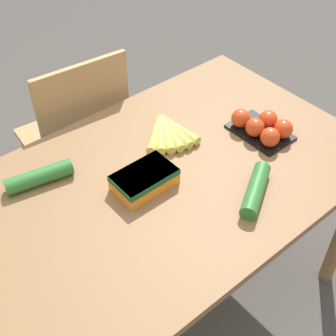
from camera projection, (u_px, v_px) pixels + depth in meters
The scene contains 8 objects.
ground_plane at pixel (168, 298), 2.05m from camera, with size 12.00×12.00×0.00m, color #4C4742.
dining_table at pixel (168, 196), 1.60m from camera, with size 1.36×0.87×0.76m.
chair at pixel (80, 140), 2.07m from camera, with size 0.46×0.44×0.93m.
banana_bunch at pixel (168, 133), 1.67m from camera, with size 0.19×0.20×0.03m.
tomato_pack at pixel (263, 127), 1.66m from camera, with size 0.15×0.22×0.08m.
carrot_bag at pixel (144, 178), 1.47m from camera, with size 0.20×0.12×0.06m.
cucumber_near at pixel (256, 190), 1.45m from camera, with size 0.21×0.15×0.05m.
cucumber_far at pixel (39, 177), 1.49m from camera, with size 0.22×0.10×0.05m.
Camera 1 is at (-0.71, -0.84, 1.82)m, focal length 50.00 mm.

